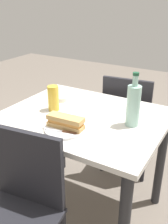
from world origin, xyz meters
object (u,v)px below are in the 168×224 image
at_px(water_bottle, 133,105).
at_px(olive_bowl, 61,98).
at_px(plate_near, 66,129).
at_px(knife_near, 63,131).
at_px(chair_near, 128,119).
at_px(dining_table, 84,134).
at_px(baguette_sandwich_near, 66,122).
at_px(chair_far, 19,208).
at_px(beer_glass, 53,98).

distance_m(water_bottle, olive_bowl, 0.58).
xyz_separation_m(plate_near, water_bottle, (-0.29, -0.24, 0.12)).
distance_m(knife_near, water_bottle, 0.42).
distance_m(chair_near, olive_bowl, 0.64).
distance_m(knife_near, olive_bowl, 0.48).
distance_m(dining_table, chair_near, 0.61).
distance_m(baguette_sandwich_near, olive_bowl, 0.44).
relative_size(chair_far, baguette_sandwich_near, 4.19).
distance_m(plate_near, beer_glass, 0.30).
bearing_deg(knife_near, olive_bowl, -53.98).
relative_size(dining_table, chair_far, 1.12).
bearing_deg(plate_near, chair_near, -94.29).
height_order(dining_table, chair_far, chair_far).
relative_size(chair_far, knife_near, 4.95).
xyz_separation_m(baguette_sandwich_near, knife_near, (-0.01, 0.05, -0.03)).
xyz_separation_m(plate_near, olive_bowl, (0.27, -0.34, 0.01)).
bearing_deg(plate_near, baguette_sandwich_near, 180.00).
bearing_deg(knife_near, baguette_sandwich_near, -74.24).
distance_m(chair_near, water_bottle, 0.73).
relative_size(knife_near, water_bottle, 0.58).
bearing_deg(knife_near, chair_far, 83.65).
xyz_separation_m(baguette_sandwich_near, water_bottle, (-0.29, -0.24, 0.08)).
xyz_separation_m(water_bottle, olive_bowl, (0.56, -0.10, -0.11)).
bearing_deg(chair_near, knife_near, 86.90).
height_order(knife_near, olive_bowl, olive_bowl).
bearing_deg(beer_glass, chair_far, 109.24).
xyz_separation_m(knife_near, olive_bowl, (0.28, -0.39, -0.00)).
distance_m(dining_table, olive_bowl, 0.32).
relative_size(chair_far, olive_bowl, 9.00).
relative_size(baguette_sandwich_near, olive_bowl, 2.15).
xyz_separation_m(baguette_sandwich_near, beer_glass, (0.22, -0.19, 0.03)).
bearing_deg(water_bottle, plate_near, 39.66).
xyz_separation_m(chair_near, water_bottle, (-0.23, 0.57, 0.38)).
bearing_deg(chair_far, plate_near, -93.39).
distance_m(chair_far, beer_glass, 0.69).
bearing_deg(baguette_sandwich_near, olive_bowl, -51.59).
bearing_deg(water_bottle, dining_table, 4.64).
bearing_deg(dining_table, chair_far, 88.96).
bearing_deg(chair_far, olive_bowl, -71.03).
xyz_separation_m(chair_far, chair_near, (-0.08, -1.19, 0.00)).
xyz_separation_m(dining_table, baguette_sandwich_near, (-0.01, 0.22, 0.18)).
bearing_deg(plate_near, dining_table, -86.92).
height_order(dining_table, chair_near, chair_near).
xyz_separation_m(chair_far, olive_bowl, (0.25, -0.72, 0.27)).
distance_m(chair_near, beer_glass, 0.76).
distance_m(plate_near, baguette_sandwich_near, 0.04).
distance_m(baguette_sandwich_near, knife_near, 0.06).
bearing_deg(baguette_sandwich_near, beer_glass, -40.35).
height_order(dining_table, olive_bowl, olive_bowl).
relative_size(dining_table, baguette_sandwich_near, 4.68).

